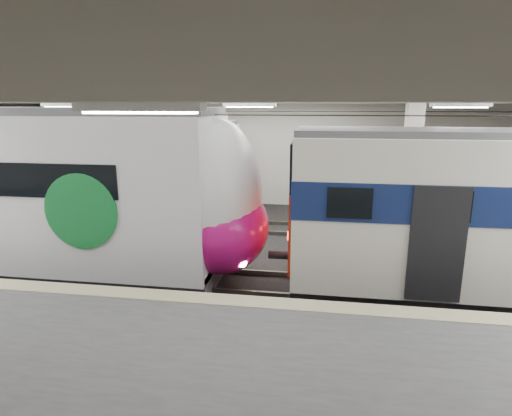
# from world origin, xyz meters

# --- Properties ---
(station_hall) EXTENTS (36.00, 24.00, 5.75)m
(station_hall) POSITION_xyz_m (0.00, -1.74, 3.24)
(station_hall) COLOR black
(station_hall) RESTS_ON ground
(modern_emu) EXTENTS (15.38, 3.17, 4.89)m
(modern_emu) POSITION_xyz_m (-6.18, -0.00, 2.40)
(modern_emu) COLOR white
(modern_emu) RESTS_ON ground
(far_train) EXTENTS (13.62, 3.27, 4.34)m
(far_train) POSITION_xyz_m (-8.00, 5.50, 2.24)
(far_train) COLOR white
(far_train) RESTS_ON ground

